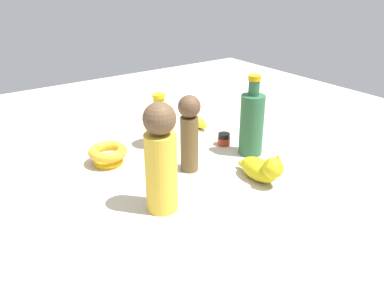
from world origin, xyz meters
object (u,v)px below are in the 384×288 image
object	(u,v)px
nail_polish_jar	(224,139)
bottle_tall	(252,122)
person_figure_child	(189,131)
bowl	(108,153)
banana	(194,120)
cat_figurine	(262,169)
bottle_short	(160,126)
person_figure_adult	(161,158)

from	to	relation	value
nail_polish_jar	bottle_tall	bearing A→B (deg)	14.77
nail_polish_jar	person_figure_child	distance (m)	0.22
nail_polish_jar	bowl	world-z (taller)	bowl
banana	cat_figurine	world-z (taller)	cat_figurine
bottle_tall	banana	xyz separation A→B (m)	(-0.28, -0.00, -0.08)
bottle_short	cat_figurine	world-z (taller)	bottle_short
bottle_tall	person_figure_child	bearing A→B (deg)	-94.74
bottle_tall	nail_polish_jar	bearing A→B (deg)	-165.23
banana	nail_polish_jar	bearing A→B (deg)	-4.60
cat_figurine	bottle_tall	bearing A→B (deg)	147.07
person_figure_child	nail_polish_jar	bearing A→B (deg)	112.23
bottle_short	person_figure_child	size ratio (longest dim) A/B	0.78
bowl	person_figure_child	bearing A→B (deg)	45.33
banana	cat_figurine	size ratio (longest dim) A/B	0.95
person_figure_adult	person_figure_child	distance (m)	0.20
person_figure_adult	person_figure_child	bearing A→B (deg)	126.86
banana	cat_figurine	xyz separation A→B (m)	(0.43, -0.09, 0.02)
banana	nail_polish_jar	distance (m)	0.19
bowl	person_figure_child	distance (m)	0.25
bottle_short	bowl	world-z (taller)	bottle_short
person_figure_adult	nail_polish_jar	size ratio (longest dim) A/B	6.39
bottle_short	bowl	bearing A→B (deg)	-82.43
bowl	cat_figurine	distance (m)	0.43
banana	cat_figurine	distance (m)	0.44
bowl	cat_figurine	bearing A→B (deg)	40.98
bottle_short	nail_polish_jar	bearing A→B (deg)	55.51
person_figure_adult	bowl	distance (m)	0.30
bottle_short	cat_figurine	bearing A→B (deg)	15.31
bottle_tall	bottle_short	xyz separation A→B (m)	(-0.21, -0.19, -0.04)
person_figure_adult	nail_polish_jar	distance (m)	0.42
bottle_tall	cat_figurine	bearing A→B (deg)	-32.93
nail_polish_jar	banana	bearing A→B (deg)	173.74
bottle_short	nail_polish_jar	size ratio (longest dim) A/B	4.12
bottle_tall	person_figure_child	world-z (taller)	bottle_tall
bottle_short	person_figure_child	distance (m)	0.20
bottle_short	nail_polish_jar	distance (m)	0.21
person_figure_child	bowl	bearing A→B (deg)	-134.67
person_figure_adult	person_figure_child	world-z (taller)	person_figure_adult
nail_polish_jar	bowl	xyz separation A→B (m)	(-0.09, -0.35, 0.01)
bottle_short	nail_polish_jar	xyz separation A→B (m)	(0.11, 0.17, -0.04)
banana	person_figure_child	distance (m)	0.35
bottle_tall	cat_figurine	xyz separation A→B (m)	(0.14, -0.09, -0.06)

